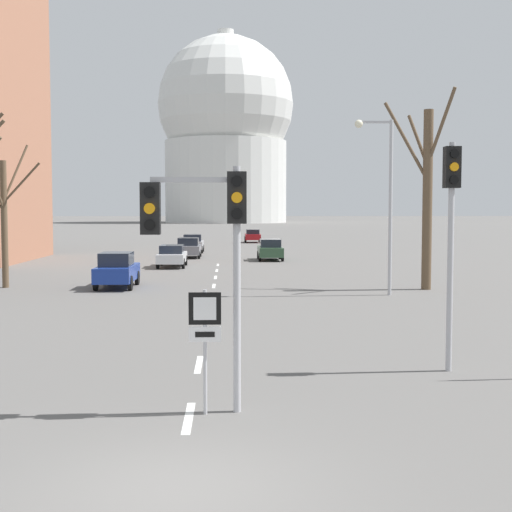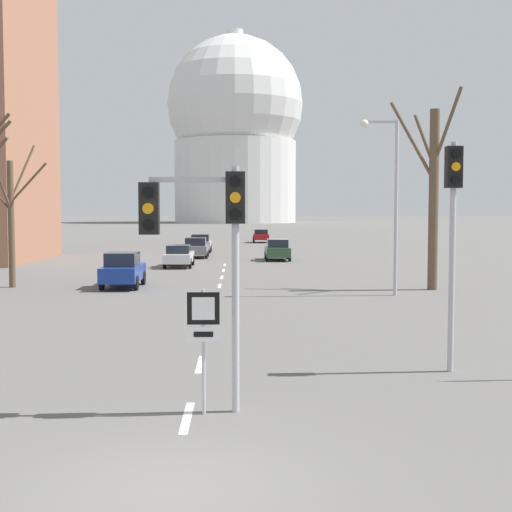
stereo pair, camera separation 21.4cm
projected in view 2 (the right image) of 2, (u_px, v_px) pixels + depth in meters
The scene contains 23 objects.
ground_plane at pixel (169, 489), 9.72m from camera, with size 800.00×800.00×0.00m, color #5E5B59.
lane_stripe_0 at pixel (187, 417), 13.05m from camera, with size 0.16×2.00×0.01m, color silver.
lane_stripe_1 at pixel (200, 364), 17.54m from camera, with size 0.16×2.00×0.01m, color silver.
lane_stripe_2 at pixel (208, 333), 22.03m from camera, with size 0.16×2.00×0.01m, color silver.
lane_stripe_3 at pixel (213, 312), 26.52m from camera, with size 0.16×2.00×0.01m, color silver.
lane_stripe_4 at pixel (217, 297), 31.01m from camera, with size 0.16×2.00×0.01m, color silver.
lane_stripe_5 at pixel (220, 286), 35.50m from camera, with size 0.16×2.00×0.01m, color silver.
lane_stripe_6 at pixel (222, 277), 39.99m from camera, with size 0.16×2.00×0.01m, color silver.
lane_stripe_7 at pixel (223, 270), 44.48m from camera, with size 0.16×2.00×0.01m, color silver.
lane_stripe_8 at pixel (225, 265), 48.97m from camera, with size 0.16×2.00×0.01m, color silver.
traffic_signal_centre_tall at pixel (205, 227), 13.19m from camera, with size 1.95×0.34×4.61m.
traffic_signal_near_right at pixel (453, 213), 16.52m from camera, with size 0.36×0.34×5.37m.
route_sign_post at pixel (203, 330), 13.17m from camera, with size 0.60×0.08×2.34m.
street_lamp_right at pixel (390, 188), 31.31m from camera, with size 1.70×0.36×7.73m.
sedan_near_left at pixel (201, 243), 63.10m from camera, with size 1.87×4.01×1.61m.
sedan_near_right at pixel (277, 250), 53.37m from camera, with size 1.85×4.19×1.60m.
sedan_mid_centre at pixel (123, 270), 34.73m from camera, with size 1.79×4.13×1.73m.
sedan_far_left at pixel (261, 236), 81.92m from camera, with size 1.83×3.85×1.53m.
sedan_far_right at pixel (179, 255), 47.15m from camera, with size 1.81×4.56×1.47m.
sedan_distant_centre at pixel (196, 248), 56.22m from camera, with size 1.92×4.10×1.58m.
bare_tree_left_near at pixel (11, 216), 34.59m from camera, with size 3.06×3.20×7.02m.
bare_tree_right_near at pixel (433, 191), 33.57m from camera, with size 2.82×2.65×9.36m.
capitol_dome at pixel (235, 129), 206.57m from camera, with size 39.20×39.20×55.37m.
Camera 2 is at (0.95, -9.52, 3.81)m, focal length 50.00 mm.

